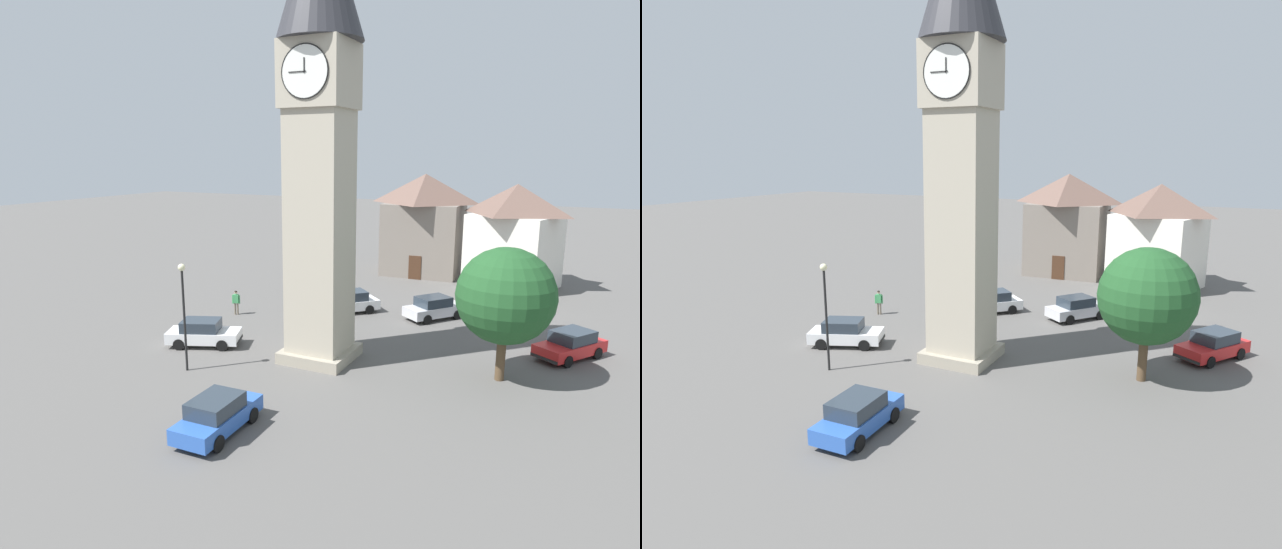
{
  "view_description": "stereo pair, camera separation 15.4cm",
  "coord_description": "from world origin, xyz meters",
  "views": [
    {
      "loc": [
        -12.18,
        24.83,
        10.8
      ],
      "look_at": [
        0.0,
        0.0,
        4.64
      ],
      "focal_mm": 30.53,
      "sensor_mm": 36.0,
      "label": 1
    },
    {
      "loc": [
        -12.32,
        24.77,
        10.8
      ],
      "look_at": [
        0.0,
        0.0,
        4.64
      ],
      "focal_mm": 30.53,
      "sensor_mm": 36.0,
      "label": 2
    }
  ],
  "objects": [
    {
      "name": "tree",
      "position": [
        -9.12,
        -1.31,
        4.22
      ],
      "size": [
        4.65,
        4.65,
        6.56
      ],
      "color": "brown",
      "rests_on": "ground"
    },
    {
      "name": "building_terrace_right",
      "position": [
        -7.05,
        -21.71,
        4.31
      ],
      "size": [
        8.03,
        7.49,
        8.44
      ],
      "color": "silver",
      "rests_on": "ground"
    },
    {
      "name": "clock_tower",
      "position": [
        0.0,
        0.0,
        13.51
      ],
      "size": [
        4.29,
        4.29,
        23.05
      ],
      "color": "gray",
      "rests_on": "ground"
    },
    {
      "name": "car_blue_kerb",
      "position": [
        6.91,
        1.13,
        0.76
      ],
      "size": [
        4.46,
        3.14,
        1.53
      ],
      "color": "white",
      "rests_on": "ground"
    },
    {
      "name": "car_red_corner",
      "position": [
        0.11,
        8.94,
        0.76
      ],
      "size": [
        1.91,
        4.18,
        1.53
      ],
      "color": "#2D5BB7",
      "rests_on": "ground"
    },
    {
      "name": "car_silver_kerb",
      "position": [
        -12.09,
        -5.98,
        0.76
      ],
      "size": [
        3.71,
        4.36,
        1.53
      ],
      "color": "red",
      "rests_on": "ground"
    },
    {
      "name": "car_black_far",
      "position": [
        -3.67,
        -9.86,
        0.76
      ],
      "size": [
        3.85,
        4.3,
        1.53
      ],
      "color": "silver",
      "rests_on": "ground"
    },
    {
      "name": "ground_plane",
      "position": [
        0.0,
        0.0,
        0.0
      ],
      "size": [
        200.0,
        200.0,
        0.0
      ],
      "primitive_type": "plane",
      "color": "#565451"
    },
    {
      "name": "car_white_side",
      "position": [
        2.02,
        -8.68,
        0.76
      ],
      "size": [
        4.11,
        4.11,
        1.53
      ],
      "color": "white",
      "rests_on": "ground"
    },
    {
      "name": "lamp_post",
      "position": [
        5.36,
        4.46,
        3.66
      ],
      "size": [
        0.36,
        0.36,
        5.55
      ],
      "color": "black",
      "rests_on": "ground"
    },
    {
      "name": "pedestrian",
      "position": [
        8.78,
        -4.85,
        1.01
      ],
      "size": [
        0.53,
        0.33,
        1.69
      ],
      "color": "#706656",
      "rests_on": "ground"
    },
    {
      "name": "building_shop_left",
      "position": [
        1.0,
        -23.55,
        4.62
      ],
      "size": [
        7.24,
        6.36,
        9.06
      ],
      "color": "slate",
      "rests_on": "ground"
    }
  ]
}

